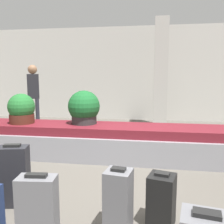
{
  "coord_description": "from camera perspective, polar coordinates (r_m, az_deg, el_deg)",
  "views": [
    {
      "loc": [
        0.72,
        -2.94,
        1.51
      ],
      "look_at": [
        0.0,
        1.55,
        0.86
      ],
      "focal_mm": 40.0,
      "sensor_mm": 36.0,
      "label": 1
    }
  ],
  "objects": [
    {
      "name": "back_wall",
      "position": [
        8.77,
        4.45,
        8.69
      ],
      "size": [
        18.0,
        0.06,
        3.2
      ],
      "color": "beige",
      "rests_on": "ground_plane"
    },
    {
      "name": "potted_plant_1",
      "position": [
        4.79,
        -6.42,
        0.86
      ],
      "size": [
        0.61,
        0.61,
        0.64
      ],
      "color": "#2D2D2D",
      "rests_on": "carousel"
    },
    {
      "name": "potted_plant_2",
      "position": [
        5.12,
        -19.98,
        0.55
      ],
      "size": [
        0.51,
        0.51,
        0.58
      ],
      "color": "#4C2319",
      "rests_on": "carousel"
    },
    {
      "name": "carousel",
      "position": [
        4.71,
        -0.0,
        -6.84
      ],
      "size": [
        8.43,
        0.97,
        0.61
      ],
      "color": "gray",
      "rests_on": "ground_plane"
    },
    {
      "name": "ground_plane",
      "position": [
        3.38,
        -4.4,
        -18.39
      ],
      "size": [
        18.0,
        18.0,
        0.0
      ],
      "primitive_type": "plane",
      "color": "#59544C"
    },
    {
      "name": "pillar",
      "position": [
        7.6,
        11.09,
        8.66
      ],
      "size": [
        0.4,
        0.4,
        3.2
      ],
      "color": "beige",
      "rests_on": "ground_plane"
    },
    {
      "name": "traveler_0",
      "position": [
        7.48,
        -17.54,
        4.75
      ],
      "size": [
        0.37,
        0.3,
        1.83
      ],
      "rotation": [
        0.0,
        0.0,
        0.45
      ],
      "color": "#282833",
      "rests_on": "ground_plane"
    },
    {
      "name": "suitcase_3",
      "position": [
        2.42,
        -16.58,
        -21.29
      ],
      "size": [
        0.35,
        0.22,
        0.69
      ],
      "rotation": [
        0.0,
        0.0,
        0.11
      ],
      "color": "slate",
      "rests_on": "ground_plane"
    },
    {
      "name": "suitcase_5",
      "position": [
        2.72,
        11.22,
        -19.16
      ],
      "size": [
        0.31,
        0.32,
        0.56
      ],
      "rotation": [
        0.0,
        0.0,
        -0.25
      ],
      "color": "black",
      "rests_on": "ground_plane"
    },
    {
      "name": "suitcase_4",
      "position": [
        2.57,
        1.45,
        -19.62
      ],
      "size": [
        0.28,
        0.28,
        0.65
      ],
      "rotation": [
        0.0,
        0.0,
        -0.16
      ],
      "color": "slate",
      "rests_on": "ground_plane"
    },
    {
      "name": "suitcase_2",
      "position": [
        3.22,
        -21.52,
        -13.4
      ],
      "size": [
        0.38,
        0.28,
        0.74
      ],
      "rotation": [
        0.0,
        0.0,
        0.22
      ],
      "color": "#232328",
      "rests_on": "ground_plane"
    }
  ]
}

